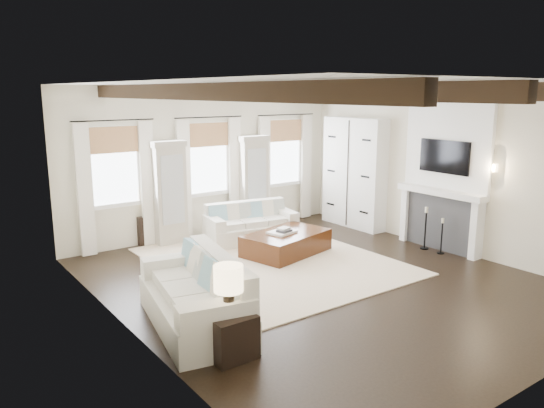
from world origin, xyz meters
TOP-DOWN VIEW (x-y plane):
  - ground at (0.00, 0.00)m, footprint 7.50×7.50m
  - room_shell at (0.75, 0.90)m, footprint 6.54×7.54m
  - area_rug at (-0.04, 1.29)m, footprint 3.77×4.56m
  - sofa_back at (0.42, 2.73)m, footprint 1.98×1.15m
  - sofa_left at (-2.43, -0.32)m, footprint 1.42×2.38m
  - ottoman at (0.45, 1.51)m, footprint 1.82×1.37m
  - tray at (0.36, 1.53)m, footprint 0.58×0.49m
  - book_lower at (0.37, 1.47)m, footprint 0.30×0.26m
  - book_upper at (0.38, 1.51)m, footprint 0.25×0.22m
  - side_table_front at (-2.55, -1.30)m, footprint 0.53×0.53m
  - lamp_front at (-2.55, -1.30)m, footprint 0.35×0.35m
  - side_table_back at (-1.45, 3.80)m, footprint 0.40×0.40m
  - lamp_back at (-1.45, 3.80)m, footprint 0.36×0.36m
  - candlestick_near at (2.90, -0.23)m, footprint 0.14×0.14m
  - candlestick_far at (2.90, 0.17)m, footprint 0.17×0.17m

SIDE VIEW (x-z plane):
  - ground at x=0.00m, z-range 0.00..0.00m
  - area_rug at x=-0.04m, z-range 0.00..0.02m
  - ottoman at x=0.45m, z-range 0.00..0.43m
  - side_table_front at x=-2.55m, z-range 0.00..0.53m
  - candlestick_near at x=2.90m, z-range -0.06..0.64m
  - side_table_back at x=-1.45m, z-range 0.00..0.60m
  - sofa_back at x=0.42m, z-range -0.07..0.73m
  - candlestick_far at x=2.90m, z-range -0.07..0.78m
  - sofa_left at x=-2.43m, z-range -0.09..0.87m
  - tray at x=0.36m, z-range 0.43..0.47m
  - book_lower at x=0.37m, z-range 0.47..0.51m
  - book_upper at x=0.38m, z-range 0.51..0.54m
  - lamp_front at x=-2.55m, z-range 0.64..1.24m
  - lamp_back at x=-1.45m, z-range 0.71..1.33m
  - room_shell at x=0.75m, z-range 0.28..3.50m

